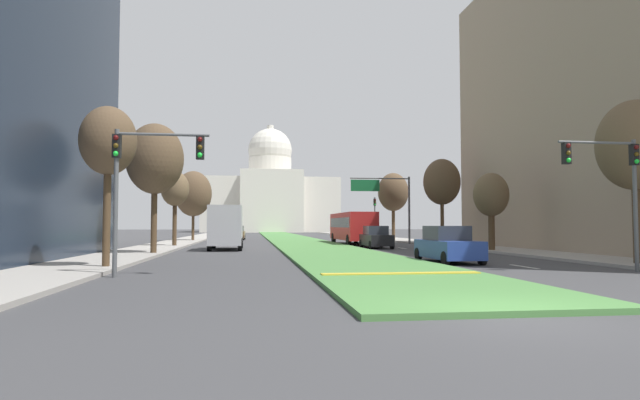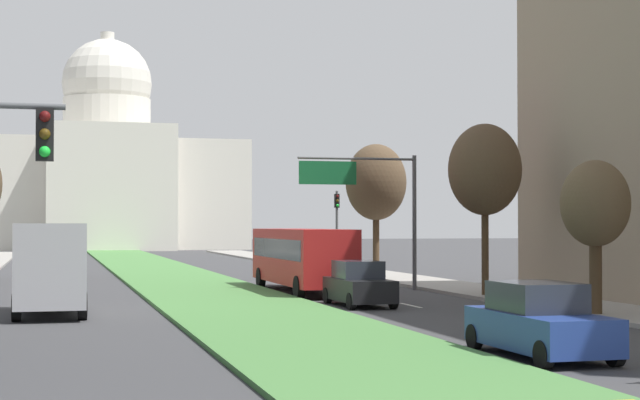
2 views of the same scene
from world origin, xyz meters
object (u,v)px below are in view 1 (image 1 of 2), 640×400
Objects in this scene: traffic_light_near_left at (141,169)px; street_tree_left_mid at (155,159)px; sedan_midblock at (376,238)px; sedan_distant at (367,235)px; capitol_building at (270,197)px; street_tree_right_near at (635,146)px; sedan_far_horizon at (237,233)px; box_truck_delivery at (226,227)px; city_bus at (352,226)px; street_tree_left_near at (108,142)px; street_tree_left_far at (175,190)px; sedan_lead_stopped at (448,245)px; traffic_light_near_right at (615,175)px; street_tree_right_far at (442,182)px; street_tree_right_distant at (393,192)px; street_tree_right_mid at (491,196)px; traffic_light_far_right at (375,213)px; street_tree_left_distant at (193,194)px; overhead_guide_sign at (387,195)px.

traffic_light_near_left is 0.65× the size of street_tree_left_mid.
sedan_distant is (2.01, 11.85, -0.05)m from sedan_midblock.
street_tree_right_near is at bearing -84.28° from capitol_building.
sedan_distant is 0.99× the size of sedan_far_horizon.
box_truck_delivery is 0.58× the size of city_bus.
street_tree_left_near is at bearing -131.12° from sedan_midblock.
street_tree_right_near is (20.77, 1.93, 1.55)m from traffic_light_near_left.
street_tree_left_near reaches higher than street_tree_left_far.
street_tree_right_near reaches higher than traffic_light_near_left.
sedan_lead_stopped reaches higher than sedan_distant.
street_tree_left_mid is at bearing 144.84° from traffic_light_near_right.
traffic_light_near_right is at bearing -95.00° from street_tree_right_far.
sedan_lead_stopped is 1.11× the size of sedan_midblock.
street_tree_left_far is 22.53m from street_tree_right_far.
capitol_building is 4.47× the size of street_tree_right_distant.
street_tree_right_near is at bearing -86.31° from street_tree_right_mid.
traffic_light_far_right reaches higher than sedan_distant.
capitol_building is at bearing 96.65° from street_tree_right_far.
street_tree_right_distant is 34.07m from sedan_lead_stopped.
street_tree_left_distant reaches higher than traffic_light_near_left.
overhead_guide_sign reaches higher than sedan_midblock.
street_tree_right_distant is (22.43, -1.79, 0.24)m from street_tree_left_distant.
street_tree_right_far is at bearing -3.39° from street_tree_left_far.
box_truck_delivery is at bearing 76.31° from street_tree_left_near.
street_tree_left_far reaches higher than sedan_midblock.
street_tree_left_mid is 11.51m from street_tree_left_far.
street_tree_right_near is 1.16× the size of box_truck_delivery.
box_truck_delivery is (-0.19, -25.23, 0.86)m from sedan_far_horizon.
street_tree_right_distant reaches higher than city_bus.
traffic_light_near_right reaches higher than sedan_midblock.
sedan_far_horizon is at bearing 115.42° from sedan_midblock.
capitol_building is 8.28× the size of sedan_midblock.
sedan_far_horizon is at bearing 45.31° from street_tree_left_distant.
street_tree_right_distant is at bearing 48.60° from street_tree_left_mid.
capitol_building is 4.41× the size of street_tree_left_distant.
street_tree_right_mid is (10.96, -104.94, -5.44)m from capitol_building.
street_tree_right_far is at bearing 49.78° from traffic_light_near_left.
overhead_guide_sign is (7.83, -89.56, -4.58)m from capitol_building.
street_tree_left_mid is 32.12m from sedan_far_horizon.
sedan_far_horizon is (-18.49, 43.20, -4.53)m from street_tree_right_near.
traffic_light_near_left reaches higher than sedan_distant.
traffic_light_far_right is at bearing 6.80° from street_tree_left_distant.
overhead_guide_sign reaches higher than traffic_light_near_right.
street_tree_right_distant is at bearing 91.27° from street_tree_right_near.
capitol_building reaches higher than overhead_guide_sign.
street_tree_right_far is 8.41m from sedan_midblock.
street_tree_left_mid is at bearing 98.15° from traffic_light_near_left.
sedan_distant is at bearing 109.20° from overhead_guide_sign.
traffic_light_near_left is 0.70× the size of street_tree_right_near.
capitol_building is 105.65m from street_tree_right_mid.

